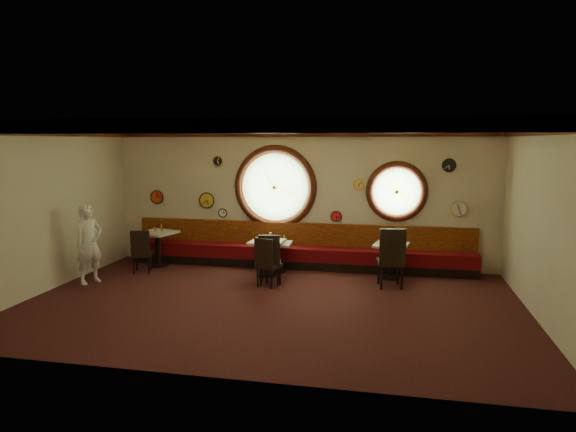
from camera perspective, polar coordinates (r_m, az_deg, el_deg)
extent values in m
cube|color=black|center=(9.46, -1.91, -9.70)|extent=(9.00, 6.00, 0.00)
cube|color=gold|center=(9.00, -2.01, 10.06)|extent=(9.00, 6.00, 0.02)
cube|color=beige|center=(12.01, 1.39, 2.00)|extent=(9.00, 0.02, 3.20)
cube|color=beige|center=(6.26, -8.40, -4.04)|extent=(9.00, 0.02, 3.20)
cube|color=beige|center=(11.04, -25.31, 0.63)|extent=(0.02, 6.00, 3.20)
cube|color=beige|center=(9.16, 26.57, -0.90)|extent=(0.02, 6.00, 3.20)
cube|color=#37130A|center=(11.88, 1.37, 9.23)|extent=(9.00, 0.10, 0.18)
cube|color=#37130A|center=(6.17, -8.54, 9.90)|extent=(9.00, 0.10, 0.18)
cube|color=#37130A|center=(10.93, -25.59, 8.49)|extent=(0.10, 6.00, 0.18)
cube|color=#37130A|center=(9.05, 26.89, 8.59)|extent=(0.10, 6.00, 0.18)
cube|color=black|center=(12.00, 1.13, -5.29)|extent=(8.00, 0.55, 0.20)
cube|color=#54070D|center=(11.94, 1.13, -4.12)|extent=(8.00, 0.55, 0.30)
cube|color=#5C0A07|center=(12.07, 1.33, -2.05)|extent=(8.00, 0.10, 0.55)
cylinder|color=#95D17D|center=(12.10, -1.41, 3.24)|extent=(1.66, 0.02, 1.66)
torus|color=#37130A|center=(12.08, -1.43, 3.23)|extent=(1.98, 0.18, 1.98)
torus|color=gold|center=(12.05, -1.46, 3.22)|extent=(1.61, 0.03, 1.61)
cylinder|color=#95D17D|center=(11.79, 11.98, 2.68)|extent=(1.10, 0.02, 1.10)
torus|color=#37130A|center=(11.78, 11.98, 2.67)|extent=(1.38, 0.18, 1.38)
torus|color=gold|center=(11.75, 11.98, 2.66)|extent=(1.09, 0.03, 1.09)
cylinder|color=black|center=(12.41, -7.81, 6.07)|extent=(0.24, 0.03, 0.24)
cylinder|color=#E3BF4B|center=(11.77, 7.86, 3.51)|extent=(0.22, 0.03, 0.22)
cylinder|color=red|center=(11.90, 5.38, -0.04)|extent=(0.24, 0.03, 0.24)
cylinder|color=gold|center=(12.59, -9.01, 1.74)|extent=(0.36, 0.03, 0.36)
cylinder|color=black|center=(11.78, 17.45, 5.40)|extent=(0.28, 0.03, 0.28)
cylinder|color=white|center=(12.49, -7.26, 0.33)|extent=(0.20, 0.03, 0.20)
cylinder|color=red|center=(13.09, -14.35, 2.05)|extent=(0.32, 0.03, 0.32)
cylinder|color=silver|center=(11.89, 18.45, 0.77)|extent=(0.34, 0.03, 0.34)
cylinder|color=black|center=(12.56, -14.16, -5.24)|extent=(0.47, 0.47, 0.06)
cylinder|color=black|center=(12.48, -14.23, -3.57)|extent=(0.13, 0.13, 0.75)
cube|color=silver|center=(12.40, -14.29, -1.81)|extent=(0.92, 0.92, 0.05)
cylinder|color=black|center=(11.34, -2.34, -6.46)|extent=(0.44, 0.44, 0.06)
cylinder|color=black|center=(11.26, -2.35, -4.73)|extent=(0.12, 0.12, 0.70)
cube|color=silver|center=(11.18, -2.36, -2.90)|extent=(0.75, 0.75, 0.05)
cylinder|color=black|center=(11.62, -1.19, -6.11)|extent=(0.39, 0.39, 0.05)
cylinder|color=black|center=(11.55, -1.19, -4.64)|extent=(0.11, 0.11, 0.61)
cube|color=silver|center=(11.48, -1.19, -3.08)|extent=(0.64, 0.64, 0.04)
cylinder|color=black|center=(11.32, 11.29, -6.65)|extent=(0.43, 0.43, 0.06)
cylinder|color=black|center=(11.24, 11.34, -4.96)|extent=(0.12, 0.12, 0.69)
cube|color=silver|center=(11.16, 11.40, -3.17)|extent=(0.80, 0.80, 0.05)
cube|color=black|center=(11.98, -15.90, -4.12)|extent=(0.51, 0.51, 0.07)
cube|color=black|center=(11.75, -16.11, -2.87)|extent=(0.41, 0.17, 0.53)
cube|color=black|center=(10.45, -2.14, -5.54)|extent=(0.54, 0.54, 0.07)
cube|color=black|center=(10.23, -2.71, -4.05)|extent=(0.42, 0.19, 0.55)
cube|color=black|center=(10.58, -2.06, -5.24)|extent=(0.52, 0.52, 0.08)
cube|color=black|center=(10.32, -2.13, -3.72)|extent=(0.45, 0.14, 0.58)
cube|color=black|center=(10.55, 11.30, -5.04)|extent=(0.60, 0.60, 0.09)
cube|color=black|center=(10.26, 11.57, -3.26)|extent=(0.52, 0.15, 0.67)
cylinder|color=silver|center=(12.44, -14.60, -1.41)|extent=(0.04, 0.04, 0.11)
cylinder|color=silver|center=(11.24, -2.68, -2.43)|extent=(0.04, 0.04, 0.11)
cylinder|color=silver|center=(11.53, -1.33, -2.64)|extent=(0.04, 0.04, 0.11)
cylinder|color=silver|center=(11.14, 10.77, -2.81)|extent=(0.03, 0.03, 0.09)
cylinder|color=silver|center=(12.37, -14.50, -1.50)|extent=(0.03, 0.03, 0.09)
cylinder|color=silver|center=(11.16, -2.13, -2.53)|extent=(0.03, 0.03, 0.10)
cylinder|color=silver|center=(11.39, -1.01, -2.79)|extent=(0.04, 0.04, 0.11)
cylinder|color=silver|center=(11.07, 11.63, -2.86)|extent=(0.04, 0.04, 0.11)
cylinder|color=gold|center=(12.47, -13.86, -1.25)|extent=(0.05, 0.05, 0.16)
cylinder|color=yellow|center=(11.18, -1.97, -2.30)|extent=(0.06, 0.06, 0.18)
cylinder|color=gold|center=(11.55, -0.43, -2.52)|extent=(0.05, 0.05, 0.15)
cylinder|color=yellow|center=(11.23, 12.14, -2.63)|extent=(0.04, 0.04, 0.14)
imported|color=white|center=(11.36, -21.24, -2.91)|extent=(0.62, 0.71, 1.65)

